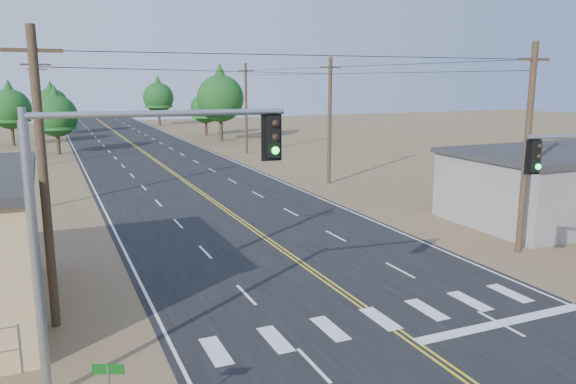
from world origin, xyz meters
TOP-DOWN VIEW (x-y plane):
  - road at (0.00, 30.00)m, footprint 15.00×200.00m
  - building_right at (19.00, 16.00)m, footprint 15.00×8.00m
  - utility_pole_left_near at (-10.50, 12.00)m, footprint 1.80×0.30m
  - utility_pole_left_mid at (-10.50, 32.00)m, footprint 1.80×0.30m
  - utility_pole_left_far at (-10.50, 52.00)m, footprint 1.80×0.30m
  - utility_pole_right_near at (10.50, 12.00)m, footprint 1.80×0.30m
  - utility_pole_right_mid at (10.50, 32.00)m, footprint 1.80×0.30m
  - utility_pole_right_far at (10.50, 52.00)m, footprint 1.80×0.30m
  - signal_mast_left at (-8.90, 7.09)m, footprint 6.66×1.07m
  - tree_left_near at (-9.00, 60.01)m, footprint 4.64×4.64m
  - tree_left_mid at (-14.00, 71.06)m, footprint 5.00×5.00m
  - tree_left_far at (-9.00, 84.31)m, footprint 4.87×4.87m
  - tree_right_near at (11.63, 65.57)m, footprint 6.24×6.24m
  - tree_right_mid at (11.79, 73.81)m, footprint 4.38×4.38m
  - tree_right_far at (9.00, 95.30)m, footprint 5.39×5.39m

SIDE VIEW (x-z plane):
  - road at x=0.00m, z-range 0.00..0.02m
  - building_right at x=19.00m, z-range 0.00..4.00m
  - tree_right_mid at x=11.79m, z-range 0.81..8.11m
  - tree_left_near at x=-9.00m, z-range 0.86..8.59m
  - tree_left_far at x=-9.00m, z-range 0.91..9.02m
  - tree_left_mid at x=-14.00m, z-range 0.93..9.26m
  - utility_pole_left_near at x=-10.50m, z-range 0.12..10.12m
  - utility_pole_left_mid at x=-10.50m, z-range 0.12..10.12m
  - utility_pole_left_far at x=-10.50m, z-range 0.12..10.12m
  - utility_pole_right_near at x=10.50m, z-range 0.12..10.12m
  - utility_pole_right_mid at x=10.50m, z-range 0.12..10.12m
  - utility_pole_right_far at x=10.50m, z-range 0.12..10.12m
  - signal_mast_left at x=-8.90m, z-range 1.38..9.04m
  - tree_right_far at x=9.00m, z-range 1.00..9.99m
  - tree_right_near at x=11.63m, z-range 1.16..11.57m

